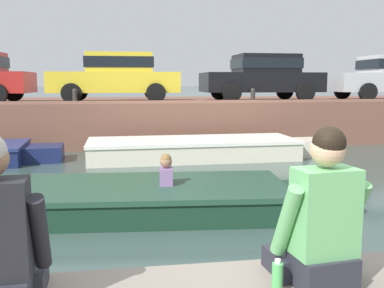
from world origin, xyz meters
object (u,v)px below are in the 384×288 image
at_px(car_left_inner_yellow, 117,75).
at_px(bottle_drink, 277,277).
at_px(car_centre_black, 262,76).
at_px(mooring_bollard_east, 253,95).
at_px(person_seated_right, 320,224).
at_px(mooring_bollard_mid, 75,95).
at_px(boat_moored_central_cream, 203,149).
at_px(motorboat_passing, 132,198).

relative_size(car_left_inner_yellow, bottle_drink, 19.97).
bearing_deg(car_centre_black, mooring_bollard_east, -120.65).
relative_size(car_left_inner_yellow, car_centre_black, 1.03).
height_order(car_centre_black, mooring_bollard_east, car_centre_black).
distance_m(car_centre_black, person_seated_right, 12.30).
distance_m(car_centre_black, mooring_bollard_east, 1.42).
height_order(car_left_inner_yellow, mooring_bollard_mid, car_left_inner_yellow).
xyz_separation_m(mooring_bollard_mid, bottle_drink, (2.33, -10.74, -0.73)).
relative_size(boat_moored_central_cream, car_left_inner_yellow, 1.61).
bearing_deg(boat_moored_central_cream, mooring_bollard_mid, 151.84).
bearing_deg(boat_moored_central_cream, motorboat_passing, -113.10).
xyz_separation_m(mooring_bollard_mid, mooring_bollard_east, (5.40, 0.00, 0.00)).
distance_m(mooring_bollard_mid, person_seated_right, 10.98).
height_order(motorboat_passing, mooring_bollard_east, mooring_bollard_east).
distance_m(motorboat_passing, car_left_inner_yellow, 7.79).
xyz_separation_m(car_centre_black, bottle_drink, (-3.72, -11.84, -1.33)).
height_order(boat_moored_central_cream, bottle_drink, bottle_drink).
xyz_separation_m(boat_moored_central_cream, mooring_bollard_mid, (-3.48, 1.86, 1.37)).
xyz_separation_m(car_left_inner_yellow, mooring_bollard_mid, (-1.20, -1.10, -0.61)).
height_order(car_left_inner_yellow, mooring_bollard_east, car_left_inner_yellow).
relative_size(mooring_bollard_mid, person_seated_right, 0.46).
bearing_deg(car_left_inner_yellow, bottle_drink, -84.56).
bearing_deg(car_left_inner_yellow, mooring_bollard_mid, -137.52).
xyz_separation_m(mooring_bollard_mid, person_seated_right, (2.62, -10.66, -0.45)).
distance_m(boat_moored_central_cream, motorboat_passing, 4.95).
bearing_deg(mooring_bollard_mid, mooring_bollard_east, 0.00).
bearing_deg(person_seated_right, car_centre_black, 73.72).
relative_size(mooring_bollard_mid, bottle_drink, 2.18).
bearing_deg(mooring_bollard_mid, motorboat_passing, -76.50).
distance_m(mooring_bollard_mid, bottle_drink, 11.01).
distance_m(motorboat_passing, mooring_bollard_mid, 6.75).
distance_m(boat_moored_central_cream, car_left_inner_yellow, 4.23).
bearing_deg(mooring_bollard_east, person_seated_right, -104.62).
bearing_deg(car_centre_black, car_left_inner_yellow, -179.99).
bearing_deg(mooring_bollard_mid, person_seated_right, -76.20).
xyz_separation_m(car_left_inner_yellow, person_seated_right, (1.41, -11.76, -1.06)).
bearing_deg(car_centre_black, motorboat_passing, -120.97).
distance_m(boat_moored_central_cream, mooring_bollard_east, 3.00).
relative_size(mooring_bollard_east, bottle_drink, 2.18).
bearing_deg(motorboat_passing, bottle_drink, -79.63).
relative_size(mooring_bollard_east, person_seated_right, 0.46).
xyz_separation_m(car_left_inner_yellow, bottle_drink, (1.13, -11.84, -1.33)).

